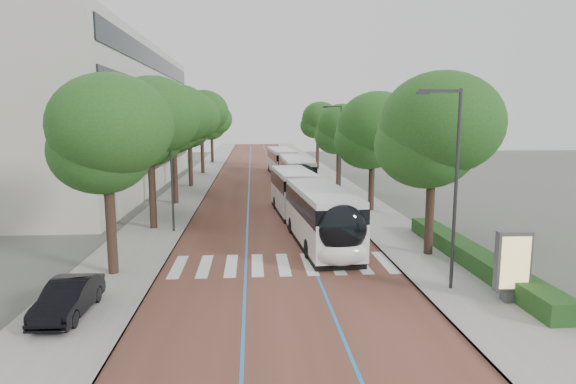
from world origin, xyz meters
The scene contains 21 objects.
ground centered at (0.00, 0.00, 0.00)m, with size 160.00×160.00×0.00m, color #51544C.
road centered at (0.00, 40.00, 0.01)m, with size 11.00×140.00×0.02m, color brown.
sidewalk_left centered at (-7.50, 40.00, 0.06)m, with size 4.00×140.00×0.12m, color gray.
sidewalk_right centered at (7.50, 40.00, 0.06)m, with size 4.00×140.00×0.12m, color gray.
kerb_left centered at (-5.60, 40.00, 0.06)m, with size 0.20×140.00×0.14m, color gray.
kerb_right centered at (5.60, 40.00, 0.06)m, with size 0.20×140.00×0.14m, color gray.
zebra_crossing centered at (0.20, 1.00, 0.03)m, with size 10.55×3.60×0.01m.
lane_line_left centered at (-1.60, 40.00, 0.02)m, with size 0.12×126.00×0.01m, color #2574BA.
lane_line_right centered at (1.60, 40.00, 0.02)m, with size 0.12×126.00×0.01m, color #2574BA.
office_building centered at (-19.47, 28.00, 7.00)m, with size 18.11×40.00×14.00m.
hedge centered at (9.10, 0.00, 0.52)m, with size 1.20×14.00×0.80m, color #143A16.
streetlight_near centered at (6.62, -3.00, 4.82)m, with size 1.82×0.20×8.00m.
streetlight_far centered at (6.62, 22.00, 4.82)m, with size 1.82×0.20×8.00m.
lamp_post_left centered at (-6.10, 8.00, 4.12)m, with size 0.14×0.14×8.00m, color #2E2E31.
trees_left centered at (-7.50, 27.13, 6.56)m, with size 6.20×60.56×9.86m.
trees_right centered at (7.70, 18.39, 5.99)m, with size 5.97×47.44×8.68m.
lead_bus centered at (2.20, 8.13, 1.63)m, with size 3.84×18.53×3.20m.
bus_queued_0 centered at (2.97, 24.53, 1.62)m, with size 2.69×12.43×3.20m.
bus_queued_1 centered at (2.42, 37.61, 1.62)m, with size 3.20×12.52×3.20m.
ad_panel centered at (8.47, -4.57, 1.54)m, with size 1.31×0.52×2.70m.
parked_car centered at (-7.73, -4.67, 0.75)m, with size 1.34×3.83×1.26m, color black.
Camera 1 is at (-1.24, -21.29, 6.99)m, focal length 30.00 mm.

